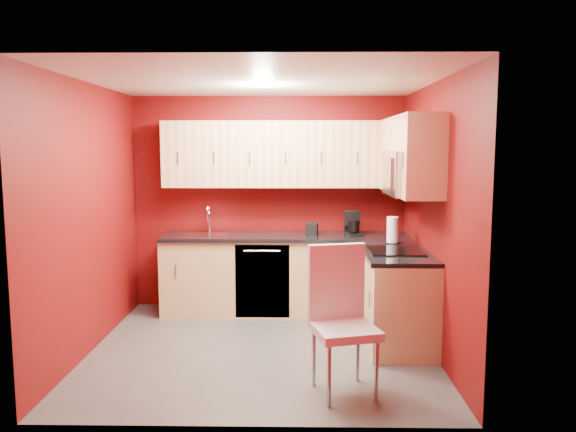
{
  "coord_description": "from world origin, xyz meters",
  "views": [
    {
      "loc": [
        0.33,
        -5.14,
        1.9
      ],
      "look_at": [
        0.24,
        0.55,
        1.21
      ],
      "focal_mm": 35.0,
      "sensor_mm": 36.0,
      "label": 1
    }
  ],
  "objects_px": {
    "coffee_maker": "(354,223)",
    "dining_chair": "(345,322)",
    "sink": "(207,232)",
    "napkin_holder": "(312,229)",
    "microwave": "(409,173)",
    "paper_towel": "(393,230)"
  },
  "relations": [
    {
      "from": "microwave",
      "to": "dining_chair",
      "type": "bearing_deg",
      "value": -121.0
    },
    {
      "from": "sink",
      "to": "coffee_maker",
      "type": "distance_m",
      "value": 1.68
    },
    {
      "from": "microwave",
      "to": "sink",
      "type": "bearing_deg",
      "value": 154.4
    },
    {
      "from": "napkin_holder",
      "to": "sink",
      "type": "bearing_deg",
      "value": 179.78
    },
    {
      "from": "napkin_holder",
      "to": "coffee_maker",
      "type": "bearing_deg",
      "value": -3.44
    },
    {
      "from": "microwave",
      "to": "paper_towel",
      "type": "bearing_deg",
      "value": 98.51
    },
    {
      "from": "sink",
      "to": "paper_towel",
      "type": "xyz_separation_m",
      "value": [
        2.03,
        -0.55,
        0.1
      ]
    },
    {
      "from": "microwave",
      "to": "paper_towel",
      "type": "distance_m",
      "value": 0.76
    },
    {
      "from": "sink",
      "to": "dining_chair",
      "type": "xyz_separation_m",
      "value": [
        1.4,
        -2.16,
        -0.37
      ]
    },
    {
      "from": "sink",
      "to": "napkin_holder",
      "type": "bearing_deg",
      "value": -0.22
    },
    {
      "from": "coffee_maker",
      "to": "paper_towel",
      "type": "height_order",
      "value": "paper_towel"
    },
    {
      "from": "coffee_maker",
      "to": "dining_chair",
      "type": "distance_m",
      "value": 2.2
    },
    {
      "from": "paper_towel",
      "to": "dining_chair",
      "type": "relative_size",
      "value": 0.24
    },
    {
      "from": "dining_chair",
      "to": "napkin_holder",
      "type": "bearing_deg",
      "value": 80.54
    },
    {
      "from": "coffee_maker",
      "to": "dining_chair",
      "type": "height_order",
      "value": "coffee_maker"
    },
    {
      "from": "microwave",
      "to": "coffee_maker",
      "type": "relative_size",
      "value": 2.77
    },
    {
      "from": "microwave",
      "to": "paper_towel",
      "type": "height_order",
      "value": "microwave"
    },
    {
      "from": "coffee_maker",
      "to": "napkin_holder",
      "type": "bearing_deg",
      "value": 159.69
    },
    {
      "from": "sink",
      "to": "napkin_holder",
      "type": "relative_size",
      "value": 3.76
    },
    {
      "from": "coffee_maker",
      "to": "napkin_holder",
      "type": "xyz_separation_m",
      "value": [
        -0.48,
        0.03,
        -0.07
      ]
    },
    {
      "from": "sink",
      "to": "napkin_holder",
      "type": "height_order",
      "value": "sink"
    },
    {
      "from": "microwave",
      "to": "paper_towel",
      "type": "xyz_separation_m",
      "value": [
        -0.07,
        0.45,
        -0.61
      ]
    }
  ]
}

